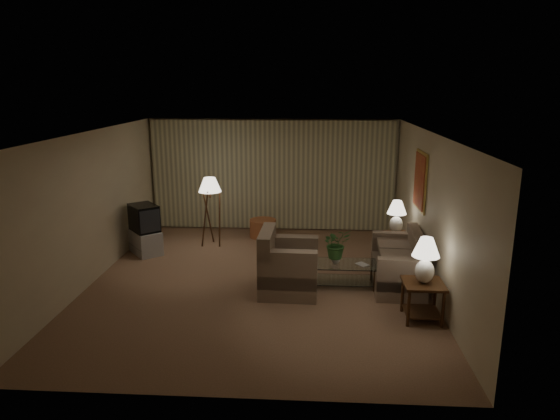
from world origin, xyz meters
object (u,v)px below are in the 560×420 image
at_px(side_table_far, 395,242).
at_px(ottoman, 263,228).
at_px(armchair, 289,268).
at_px(floor_lamp, 211,210).
at_px(vase, 336,259).
at_px(tv_cabinet, 146,242).
at_px(table_lamp_near, 426,256).
at_px(crt_tv, 144,218).
at_px(side_table_near, 423,294).
at_px(table_lamp_far, 397,214).
at_px(sofa, 398,265).
at_px(coffee_table, 344,271).

distance_m(side_table_far, ottoman, 3.20).
bearing_deg(ottoman, armchair, -76.58).
relative_size(floor_lamp, vase, 10.10).
distance_m(armchair, vase, 0.88).
bearing_deg(tv_cabinet, table_lamp_near, 22.58).
bearing_deg(tv_cabinet, crt_tv, 0.00).
height_order(armchair, crt_tv, crt_tv).
distance_m(table_lamp_near, floor_lamp, 5.18).
relative_size(side_table_near, table_lamp_near, 0.85).
xyz_separation_m(armchair, tv_cabinet, (-3.13, 1.82, -0.18)).
relative_size(side_table_far, tv_cabinet, 0.67).
bearing_deg(table_lamp_far, table_lamp_near, -90.00).
distance_m(side_table_near, side_table_far, 2.60).
relative_size(ottoman, vase, 4.10).
height_order(sofa, crt_tv, crt_tv).
height_order(armchair, tv_cabinet, armchair).
relative_size(tv_cabinet, ottoman, 1.44).
relative_size(side_table_near, table_lamp_far, 0.91).
relative_size(side_table_near, tv_cabinet, 0.67).
distance_m(table_lamp_far, crt_tv, 5.21).
xyz_separation_m(armchair, floor_lamp, (-1.84, 2.46, 0.37)).
bearing_deg(ottoman, sofa, -45.62).
height_order(sofa, vase, sofa).
bearing_deg(armchair, crt_tv, 61.29).
bearing_deg(side_table_near, coffee_table, 131.55).
bearing_deg(sofa, table_lamp_near, 9.88).
height_order(table_lamp_far, ottoman, table_lamp_far).
relative_size(table_lamp_near, ottoman, 1.14).
bearing_deg(ottoman, side_table_near, -55.32).
height_order(sofa, coffee_table, sofa).
height_order(side_table_near, coffee_table, side_table_near).
xyz_separation_m(sofa, vase, (-1.11, -0.10, 0.12)).
xyz_separation_m(table_lamp_far, coffee_table, (-1.11, -1.35, -0.71)).
distance_m(coffee_table, floor_lamp, 3.56).
height_order(coffee_table, tv_cabinet, tv_cabinet).
xyz_separation_m(armchair, side_table_near, (2.07, -0.93, -0.02)).
height_order(side_table_near, table_lamp_far, table_lamp_far).
bearing_deg(tv_cabinet, table_lamp_far, 48.79).
bearing_deg(armchair, floor_lamp, 38.38).
bearing_deg(tv_cabinet, coffee_table, 30.31).
height_order(sofa, side_table_near, sofa).
relative_size(side_table_far, coffee_table, 0.51).
xyz_separation_m(table_lamp_far, crt_tv, (-5.20, 0.15, -0.21)).
relative_size(side_table_far, table_lamp_far, 0.90).
bearing_deg(floor_lamp, side_table_near, -40.86).
xyz_separation_m(sofa, table_lamp_far, (0.15, 1.25, 0.62)).
relative_size(table_lamp_far, tv_cabinet, 0.74).
xyz_separation_m(sofa, side_table_far, (0.15, 1.25, 0.02)).
bearing_deg(floor_lamp, coffee_table, -37.27).
distance_m(table_lamp_near, vase, 1.85).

